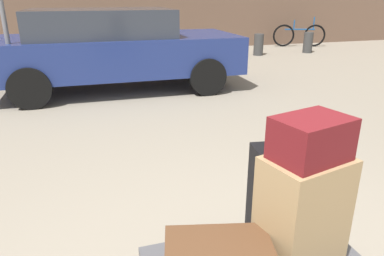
{
  "coord_description": "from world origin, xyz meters",
  "views": [
    {
      "loc": [
        -0.76,
        -1.25,
        1.65
      ],
      "look_at": [
        0.0,
        1.2,
        0.69
      ],
      "focal_mm": 33.52,
      "sensor_mm": 36.0,
      "label": 1
    }
  ],
  "objects_px": {
    "bicycle_leaning": "(299,35)",
    "bollard_kerb_far": "(308,43)",
    "duffel_bag_maroon_topmost_pile": "(311,138)",
    "parked_car": "(114,48)",
    "suitcase_black_rear_left": "(282,197)",
    "bollard_kerb_mid": "(259,45)",
    "bollard_kerb_near": "(213,47)",
    "suitcase_tan_front_left": "(301,215)",
    "no_parking_sign": "(2,6)"
  },
  "relations": [
    {
      "from": "suitcase_tan_front_left",
      "to": "bollard_kerb_far",
      "type": "bearing_deg",
      "value": 42.72
    },
    {
      "from": "suitcase_black_rear_left",
      "to": "duffel_bag_maroon_topmost_pile",
      "type": "distance_m",
      "value": 0.47
    },
    {
      "from": "bollard_kerb_near",
      "to": "suitcase_tan_front_left",
      "type": "bearing_deg",
      "value": -107.57
    },
    {
      "from": "duffel_bag_maroon_topmost_pile",
      "to": "parked_car",
      "type": "xyz_separation_m",
      "value": [
        -0.35,
        5.37,
        -0.29
      ]
    },
    {
      "from": "suitcase_black_rear_left",
      "to": "duffel_bag_maroon_topmost_pile",
      "type": "relative_size",
      "value": 1.72
    },
    {
      "from": "suitcase_tan_front_left",
      "to": "bicycle_leaning",
      "type": "distance_m",
      "value": 11.29
    },
    {
      "from": "suitcase_black_rear_left",
      "to": "bollard_kerb_near",
      "type": "bearing_deg",
      "value": 80.86
    },
    {
      "from": "bicycle_leaning",
      "to": "bollard_kerb_near",
      "type": "xyz_separation_m",
      "value": [
        -3.57,
        -1.29,
        -0.07
      ]
    },
    {
      "from": "suitcase_tan_front_left",
      "to": "no_parking_sign",
      "type": "height_order",
      "value": "no_parking_sign"
    },
    {
      "from": "suitcase_black_rear_left",
      "to": "bollard_kerb_near",
      "type": "distance_m",
      "value": 8.37
    },
    {
      "from": "suitcase_tan_front_left",
      "to": "bollard_kerb_near",
      "type": "bearing_deg",
      "value": 59.71
    },
    {
      "from": "no_parking_sign",
      "to": "bollard_kerb_mid",
      "type": "bearing_deg",
      "value": 30.01
    },
    {
      "from": "bollard_kerb_mid",
      "to": "no_parking_sign",
      "type": "height_order",
      "value": "no_parking_sign"
    },
    {
      "from": "duffel_bag_maroon_topmost_pile",
      "to": "no_parking_sign",
      "type": "bearing_deg",
      "value": 98.49
    },
    {
      "from": "bollard_kerb_near",
      "to": "bollard_kerb_mid",
      "type": "relative_size",
      "value": 1.0
    },
    {
      "from": "parked_car",
      "to": "bicycle_leaning",
      "type": "height_order",
      "value": "parked_car"
    },
    {
      "from": "suitcase_tan_front_left",
      "to": "bicycle_leaning",
      "type": "height_order",
      "value": "bicycle_leaning"
    },
    {
      "from": "bollard_kerb_near",
      "to": "bollard_kerb_far",
      "type": "bearing_deg",
      "value": 0.0
    },
    {
      "from": "suitcase_tan_front_left",
      "to": "suitcase_black_rear_left",
      "type": "distance_m",
      "value": 0.21
    },
    {
      "from": "bicycle_leaning",
      "to": "bollard_kerb_mid",
      "type": "height_order",
      "value": "bicycle_leaning"
    },
    {
      "from": "duffel_bag_maroon_topmost_pile",
      "to": "bicycle_leaning",
      "type": "relative_size",
      "value": 0.2
    },
    {
      "from": "bicycle_leaning",
      "to": "bollard_kerb_far",
      "type": "distance_m",
      "value": 1.4
    },
    {
      "from": "suitcase_tan_front_left",
      "to": "bollard_kerb_mid",
      "type": "xyz_separation_m",
      "value": [
        3.99,
        8.17,
        -0.34
      ]
    },
    {
      "from": "bollard_kerb_far",
      "to": "no_parking_sign",
      "type": "relative_size",
      "value": 0.25
    },
    {
      "from": "bollard_kerb_near",
      "to": "duffel_bag_maroon_topmost_pile",
      "type": "bearing_deg",
      "value": -107.57
    },
    {
      "from": "suitcase_tan_front_left",
      "to": "bollard_kerb_near",
      "type": "xyz_separation_m",
      "value": [
        2.59,
        8.17,
        -0.34
      ]
    },
    {
      "from": "suitcase_black_rear_left",
      "to": "parked_car",
      "type": "bearing_deg",
      "value": 102.82
    },
    {
      "from": "no_parking_sign",
      "to": "bollard_kerb_near",
      "type": "bearing_deg",
      "value": 37.08
    },
    {
      "from": "suitcase_black_rear_left",
      "to": "bollard_kerb_far",
      "type": "xyz_separation_m",
      "value": [
        5.61,
        7.96,
        -0.32
      ]
    },
    {
      "from": "suitcase_black_rear_left",
      "to": "duffel_bag_maroon_topmost_pile",
      "type": "height_order",
      "value": "duffel_bag_maroon_topmost_pile"
    },
    {
      "from": "suitcase_black_rear_left",
      "to": "parked_car",
      "type": "distance_m",
      "value": 5.18
    },
    {
      "from": "duffel_bag_maroon_topmost_pile",
      "to": "bollard_kerb_mid",
      "type": "distance_m",
      "value": 9.12
    },
    {
      "from": "suitcase_tan_front_left",
      "to": "bollard_kerb_mid",
      "type": "bearing_deg",
      "value": 51.27
    },
    {
      "from": "bollard_kerb_far",
      "to": "no_parking_sign",
      "type": "distance_m",
      "value": 8.4
    },
    {
      "from": "bollard_kerb_near",
      "to": "bollard_kerb_far",
      "type": "height_order",
      "value": "same"
    },
    {
      "from": "parked_car",
      "to": "bollard_kerb_near",
      "type": "distance_m",
      "value": 4.08
    },
    {
      "from": "bollard_kerb_mid",
      "to": "no_parking_sign",
      "type": "distance_m",
      "value": 6.95
    },
    {
      "from": "suitcase_black_rear_left",
      "to": "bicycle_leaning",
      "type": "relative_size",
      "value": 0.34
    },
    {
      "from": "bollard_kerb_far",
      "to": "no_parking_sign",
      "type": "bearing_deg",
      "value": -155.66
    },
    {
      "from": "suitcase_tan_front_left",
      "to": "no_parking_sign",
      "type": "bearing_deg",
      "value": 99.61
    },
    {
      "from": "suitcase_tan_front_left",
      "to": "bollard_kerb_near",
      "type": "distance_m",
      "value": 8.58
    },
    {
      "from": "suitcase_tan_front_left",
      "to": "bollard_kerb_far",
      "type": "relative_size",
      "value": 1.01
    },
    {
      "from": "suitcase_tan_front_left",
      "to": "bollard_kerb_far",
      "type": "xyz_separation_m",
      "value": [
        5.63,
        8.17,
        -0.34
      ]
    },
    {
      "from": "duffel_bag_maroon_topmost_pile",
      "to": "bollard_kerb_far",
      "type": "xyz_separation_m",
      "value": [
        5.63,
        8.17,
        -0.75
      ]
    },
    {
      "from": "suitcase_tan_front_left",
      "to": "bicycle_leaning",
      "type": "xyz_separation_m",
      "value": [
        6.16,
        9.46,
        -0.27
      ]
    },
    {
      "from": "suitcase_black_rear_left",
      "to": "no_parking_sign",
      "type": "bearing_deg",
      "value": 122.16
    },
    {
      "from": "bicycle_leaning",
      "to": "no_parking_sign",
      "type": "xyz_separation_m",
      "value": [
        -8.1,
        -4.72,
        1.12
      ]
    },
    {
      "from": "suitcase_black_rear_left",
      "to": "bollard_kerb_mid",
      "type": "distance_m",
      "value": 8.9
    },
    {
      "from": "suitcase_black_rear_left",
      "to": "bollard_kerb_mid",
      "type": "bearing_deg",
      "value": 72.25
    },
    {
      "from": "bollard_kerb_mid",
      "to": "bollard_kerb_near",
      "type": "bearing_deg",
      "value": 180.0
    }
  ]
}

